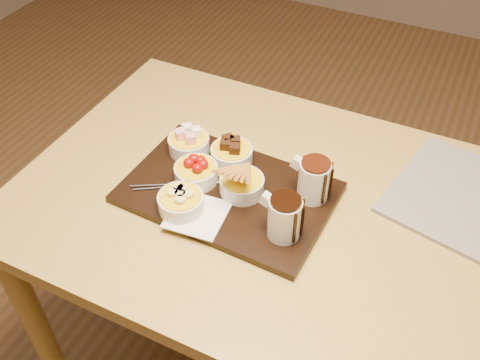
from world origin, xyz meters
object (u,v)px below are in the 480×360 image
at_px(bowl_strawberries, 196,173).
at_px(pitcher_milk_chocolate, 314,181).
at_px(pitcher_dark_chocolate, 284,218).
at_px(serving_board, 228,192).
at_px(dining_table, 278,231).

xyz_separation_m(bowl_strawberries, pitcher_milk_chocolate, (0.26, 0.06, 0.03)).
bearing_deg(pitcher_milk_chocolate, pitcher_dark_chocolate, -94.40).
height_order(serving_board, pitcher_milk_chocolate, pitcher_milk_chocolate).
distance_m(serving_board, pitcher_dark_chocolate, 0.18).
bearing_deg(pitcher_milk_chocolate, bowl_strawberries, -163.61).
xyz_separation_m(serving_board, bowl_strawberries, (-0.08, -0.00, 0.03)).
xyz_separation_m(dining_table, pitcher_milk_chocolate, (0.06, 0.03, 0.16)).
relative_size(serving_board, pitcher_dark_chocolate, 4.88).
bearing_deg(dining_table, serving_board, -164.56).
bearing_deg(serving_board, dining_table, 17.96).
height_order(serving_board, bowl_strawberries, bowl_strawberries).
distance_m(serving_board, bowl_strawberries, 0.08).
relative_size(serving_board, bowl_strawberries, 4.60).
relative_size(pitcher_dark_chocolate, pitcher_milk_chocolate, 1.00).
xyz_separation_m(dining_table, bowl_strawberries, (-0.20, -0.03, 0.14)).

